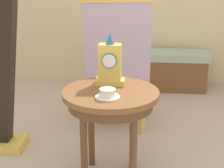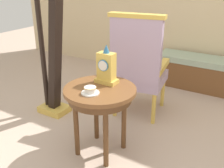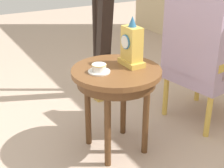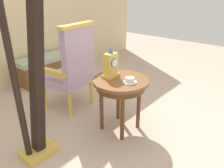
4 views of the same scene
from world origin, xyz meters
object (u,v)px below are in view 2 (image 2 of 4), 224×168
at_px(side_table, 100,97).
at_px(teacup_left, 90,91).
at_px(harp, 51,51).
at_px(window_bench, 200,73).
at_px(armchair, 138,65).
at_px(mantel_clock, 106,68).

distance_m(side_table, teacup_left, 0.17).
bearing_deg(harp, window_bench, 52.71).
bearing_deg(window_bench, armchair, -109.04).
relative_size(teacup_left, armchair, 0.13).
bearing_deg(mantel_clock, armchair, 90.99).
bearing_deg(side_table, window_bench, 79.14).
xyz_separation_m(mantel_clock, armchair, (-0.01, 0.64, -0.16)).
relative_size(side_table, armchair, 0.54).
xyz_separation_m(mantel_clock, harp, (-0.82, 0.21, -0.02)).
bearing_deg(harp, side_table, -21.73).
bearing_deg(mantel_clock, side_table, -83.04).
distance_m(harp, window_bench, 2.04).
height_order(teacup_left, mantel_clock, mantel_clock).
bearing_deg(mantel_clock, window_bench, 77.92).
bearing_deg(window_bench, harp, -127.29).
distance_m(side_table, window_bench, 1.97).
relative_size(harp, window_bench, 1.57).
xyz_separation_m(side_table, window_bench, (0.37, 1.91, -0.31)).
height_order(harp, window_bench, harp).
bearing_deg(teacup_left, side_table, 87.12).
xyz_separation_m(teacup_left, mantel_clock, (-0.01, 0.25, 0.11)).
bearing_deg(harp, armchair, 28.48).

